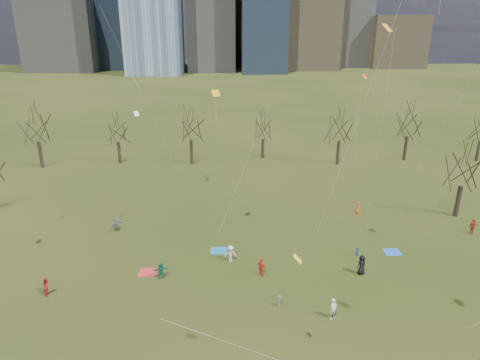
{
  "coord_description": "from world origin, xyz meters",
  "views": [
    {
      "loc": [
        -1.37,
        -27.8,
        21.13
      ],
      "look_at": [
        0.0,
        12.0,
        7.0
      ],
      "focal_mm": 32.0,
      "sensor_mm": 36.0,
      "label": 1
    }
  ],
  "objects_px": {
    "person_1": "(333,309)",
    "person_2": "(47,286)",
    "person_4": "(261,267)",
    "blanket_crimson": "(148,272)",
    "blanket_navy": "(392,252)",
    "blanket_teal": "(219,251)"
  },
  "relations": [
    {
      "from": "person_1",
      "to": "person_2",
      "type": "distance_m",
      "value": 23.53
    },
    {
      "from": "person_4",
      "to": "blanket_crimson",
      "type": "bearing_deg",
      "value": 37.31
    },
    {
      "from": "person_1",
      "to": "person_4",
      "type": "bearing_deg",
      "value": 91.97
    },
    {
      "from": "blanket_navy",
      "to": "person_2",
      "type": "bearing_deg",
      "value": -169.03
    },
    {
      "from": "blanket_navy",
      "to": "person_4",
      "type": "distance_m",
      "value": 14.05
    },
    {
      "from": "person_2",
      "to": "person_4",
      "type": "xyz_separation_m",
      "value": [
        18.16,
        2.28,
        0.06
      ]
    },
    {
      "from": "person_2",
      "to": "blanket_navy",
      "type": "bearing_deg",
      "value": -86.82
    },
    {
      "from": "person_1",
      "to": "blanket_crimson",
      "type": "bearing_deg",
      "value": 118.24
    },
    {
      "from": "blanket_navy",
      "to": "person_1",
      "type": "distance_m",
      "value": 13.17
    },
    {
      "from": "blanket_crimson",
      "to": "blanket_teal",
      "type": "bearing_deg",
      "value": 30.81
    },
    {
      "from": "blanket_teal",
      "to": "blanket_crimson",
      "type": "xyz_separation_m",
      "value": [
        -6.47,
        -3.86,
        0.0
      ]
    },
    {
      "from": "blanket_navy",
      "to": "person_2",
      "type": "distance_m",
      "value": 32.24
    },
    {
      "from": "blanket_teal",
      "to": "person_2",
      "type": "relative_size",
      "value": 1.0
    },
    {
      "from": "person_1",
      "to": "blanket_teal",
      "type": "bearing_deg",
      "value": 92.21
    },
    {
      "from": "blanket_crimson",
      "to": "person_4",
      "type": "relative_size",
      "value": 0.94
    },
    {
      "from": "blanket_navy",
      "to": "person_1",
      "type": "height_order",
      "value": "person_1"
    },
    {
      "from": "blanket_teal",
      "to": "blanket_crimson",
      "type": "bearing_deg",
      "value": -149.19
    },
    {
      "from": "blanket_teal",
      "to": "blanket_navy",
      "type": "distance_m",
      "value": 17.43
    },
    {
      "from": "blanket_navy",
      "to": "person_2",
      "type": "height_order",
      "value": "person_2"
    },
    {
      "from": "blanket_crimson",
      "to": "person_4",
      "type": "bearing_deg",
      "value": -4.86
    },
    {
      "from": "person_2",
      "to": "person_4",
      "type": "relative_size",
      "value": 0.93
    },
    {
      "from": "person_1",
      "to": "person_2",
      "type": "bearing_deg",
      "value": 133.33
    }
  ]
}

